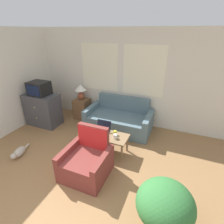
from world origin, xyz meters
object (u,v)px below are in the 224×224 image
(table_lamp, at_px, (81,90))
(armchair, at_px, (87,161))
(coffee_table, at_px, (104,136))
(cup_yellow, at_px, (115,133))
(laptop, at_px, (102,130))
(tv_remote, at_px, (93,129))
(television, at_px, (39,88))
(potted_plant, at_px, (165,205))
(cup_navy, at_px, (115,136))
(cat_black, at_px, (19,152))
(couch, at_px, (119,120))

(table_lamp, bearing_deg, armchair, -56.30)
(coffee_table, bearing_deg, cup_yellow, 20.24)
(laptop, distance_m, tv_remote, 0.28)
(television, relative_size, potted_plant, 0.68)
(laptop, distance_m, cup_navy, 0.36)
(armchair, xyz_separation_m, potted_plant, (1.47, -0.53, 0.20))
(laptop, xyz_separation_m, potted_plant, (1.54, -1.33, -0.02))
(television, distance_m, potted_plant, 4.07)
(table_lamp, distance_m, cup_yellow, 2.00)
(cup_navy, relative_size, cat_black, 0.15)
(television, bearing_deg, cat_black, -70.05)
(cup_navy, height_order, tv_remote, cup_navy)
(cup_navy, height_order, cup_yellow, cup_yellow)
(armchair, distance_m, table_lamp, 2.49)
(armchair, xyz_separation_m, cat_black, (-1.64, -0.15, -0.17))
(couch, relative_size, potted_plant, 2.30)
(laptop, relative_size, cup_navy, 3.67)
(television, height_order, cup_yellow, television)
(table_lamp, bearing_deg, television, -136.17)
(potted_plant, bearing_deg, television, 154.13)
(television, xyz_separation_m, cat_black, (0.50, -1.37, -1.00))
(armchair, bearing_deg, cat_black, -174.67)
(armchair, bearing_deg, couch, 91.20)
(couch, bearing_deg, table_lamp, 172.98)
(cup_yellow, bearing_deg, television, 170.68)
(television, distance_m, cup_navy, 2.56)
(coffee_table, xyz_separation_m, tv_remote, (-0.34, 0.10, 0.06))
(cup_navy, bearing_deg, tv_remote, 167.11)
(table_lamp, height_order, cup_navy, table_lamp)
(television, distance_m, cup_yellow, 2.48)
(armchair, bearing_deg, potted_plant, -19.84)
(table_lamp, bearing_deg, laptop, -43.37)
(cup_navy, bearing_deg, cat_black, -155.96)
(cup_navy, bearing_deg, cup_yellow, 114.63)
(coffee_table, relative_size, cup_yellow, 11.02)
(cup_yellow, height_order, cat_black, cup_yellow)
(cup_navy, relative_size, potted_plant, 0.12)
(couch, distance_m, armchair, 1.84)
(couch, bearing_deg, coffee_table, -87.67)
(laptop, bearing_deg, armchair, -85.46)
(cup_yellow, bearing_deg, potted_plant, -47.70)
(potted_plant, bearing_deg, coffee_table, 138.90)
(table_lamp, distance_m, laptop, 1.80)
(tv_remote, height_order, cat_black, tv_remote)
(couch, distance_m, cat_black, 2.56)
(armchair, bearing_deg, laptop, 94.54)
(coffee_table, xyz_separation_m, cat_black, (-1.65, -0.90, -0.28))
(coffee_table, xyz_separation_m, laptop, (-0.07, 0.05, 0.11))
(armchair, distance_m, laptop, 0.83)
(couch, height_order, cup_navy, couch)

